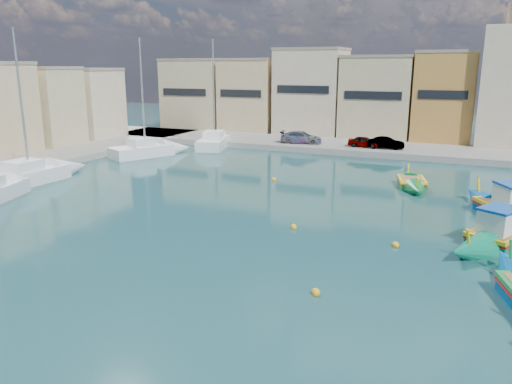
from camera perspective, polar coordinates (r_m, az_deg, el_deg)
The scene contains 12 objects.
ground at distance 22.72m, azimuth 8.89°, elevation -8.48°, with size 160.00×160.00×0.00m, color #153F40.
north_quay at distance 53.25m, azimuth 18.10°, elevation 4.44°, with size 80.00×8.00×0.60m, color gray.
north_townhouses at distance 59.81m, azimuth 25.69°, elevation 9.29°, with size 83.20×7.87×10.19m.
parked_cars at distance 53.08m, azimuth 9.20°, elevation 5.92°, with size 13.18×2.53×1.29m.
luzzu_turquoise_cabin at distance 28.06m, azimuth 26.30°, elevation -4.58°, with size 6.24×9.29×3.03m.
luzzu_blue_cabin at distance 33.06m, azimuth 26.72°, elevation -1.89°, with size 6.45×9.08×3.25m.
luzzu_green at distance 38.71m, azimuth 17.35°, elevation 0.93°, with size 3.42×7.22×2.20m.
yacht_north at distance 56.74m, azimuth -4.42°, elevation 5.85°, with size 5.10×9.60×12.33m.
yacht_midnorth at distance 51.38m, azimuth -11.13°, elevation 4.75°, with size 5.98×8.88×12.20m.
yacht_mid at distance 42.82m, azimuth -22.83°, elevation 2.03°, with size 2.84×9.80×12.28m.
yacht_south at distance 38.61m, azimuth -26.88°, elevation 0.31°, with size 5.25×10.27×11.35m.
mooring_buoys at distance 28.08m, azimuth 14.83°, elevation -4.15°, with size 21.54×19.90×0.36m.
Camera 1 is at (5.25, -20.32, 8.70)m, focal length 35.00 mm.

